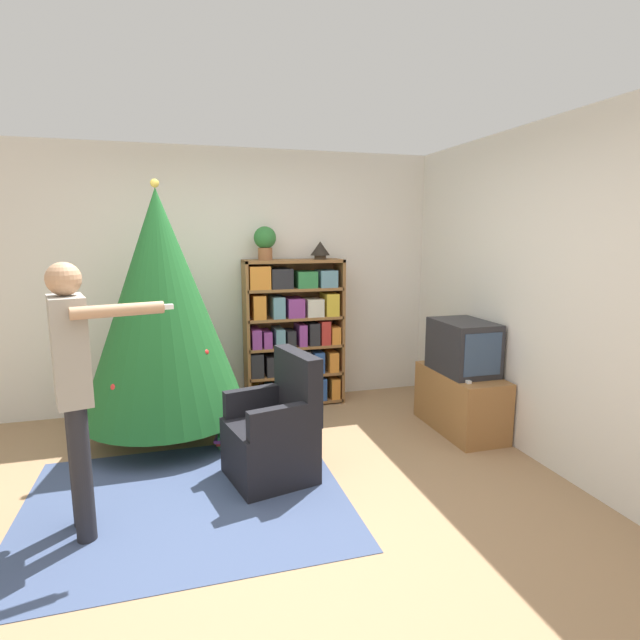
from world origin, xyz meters
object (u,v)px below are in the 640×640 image
at_px(television, 463,347).
at_px(armchair, 275,435).
at_px(table_lamp, 320,249).
at_px(christmas_tree, 161,305).
at_px(standing_person, 74,378).
at_px(potted_plant, 265,241).
at_px(bookshelf, 293,333).

distance_m(television, armchair, 1.88).
height_order(armchair, table_lamp, table_lamp).
bearing_deg(christmas_tree, armchair, -51.44).
xyz_separation_m(armchair, table_lamp, (0.79, 1.54, 1.28)).
bearing_deg(standing_person, potted_plant, 128.35).
xyz_separation_m(christmas_tree, armchair, (0.77, -0.96, -0.85)).
distance_m(standing_person, table_lamp, 2.85).
xyz_separation_m(armchair, standing_person, (-1.22, -0.37, 0.63)).
xyz_separation_m(television, standing_person, (-3.00, -0.78, 0.18)).
height_order(bookshelf, potted_plant, potted_plant).
height_order(bookshelf, television, bookshelf).
bearing_deg(television, table_lamp, 131.41).
distance_m(armchair, standing_person, 1.42).
height_order(standing_person, table_lamp, table_lamp).
height_order(armchair, potted_plant, potted_plant).
relative_size(christmas_tree, potted_plant, 6.69).
height_order(standing_person, potted_plant, potted_plant).
relative_size(bookshelf, television, 2.48).
bearing_deg(christmas_tree, bookshelf, 24.10).
relative_size(bookshelf, potted_plant, 4.58).
bearing_deg(television, potted_plant, 144.14).
relative_size(armchair, standing_person, 0.57).
distance_m(armchair, table_lamp, 2.15).
relative_size(armchair, potted_plant, 2.80).
bearing_deg(television, christmas_tree, 167.79).
height_order(christmas_tree, table_lamp, christmas_tree).
xyz_separation_m(standing_person, table_lamp, (2.01, 1.91, 0.65)).
xyz_separation_m(television, table_lamp, (-1.00, 1.13, 0.83)).
bearing_deg(potted_plant, christmas_tree, -149.73).
bearing_deg(standing_person, christmas_tree, 146.64).
bearing_deg(table_lamp, christmas_tree, -159.64).
relative_size(bookshelf, armchair, 1.64).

